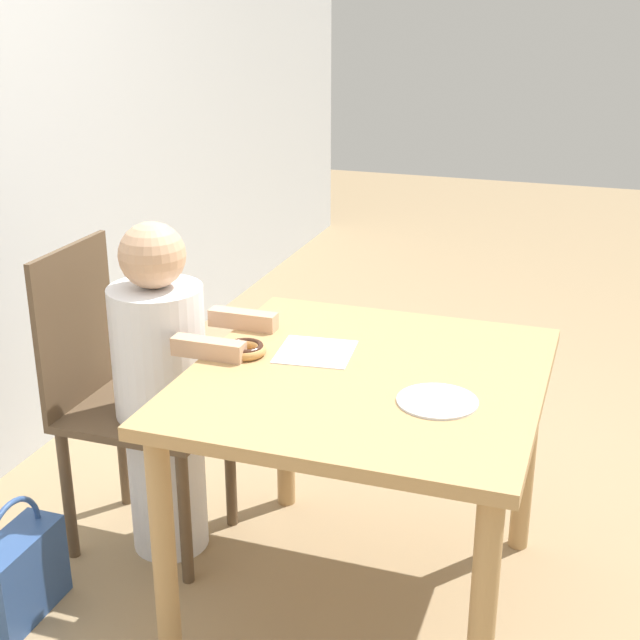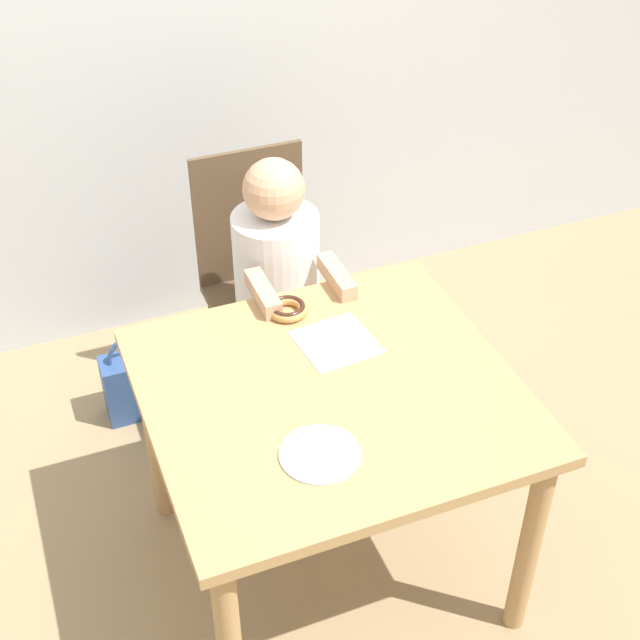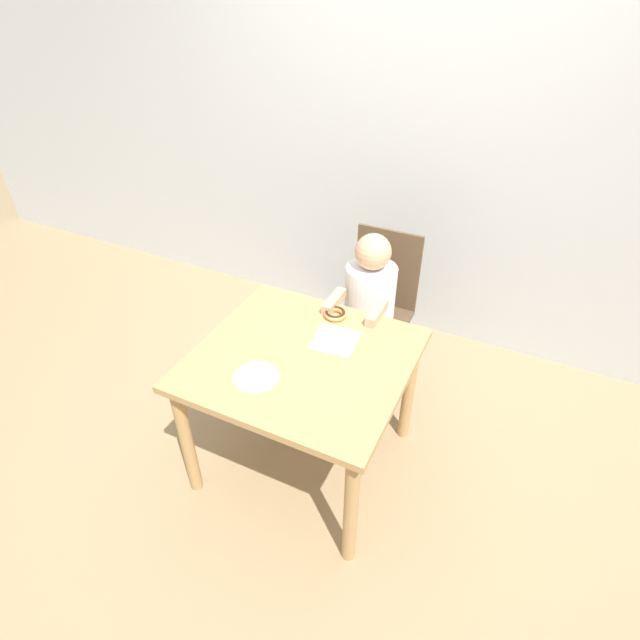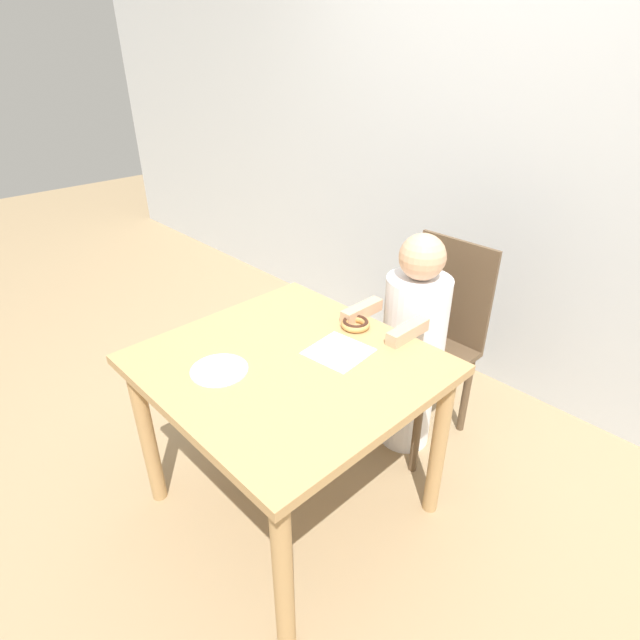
% 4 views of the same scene
% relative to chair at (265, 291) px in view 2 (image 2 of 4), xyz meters
% --- Properties ---
extents(ground_plane, '(12.00, 12.00, 0.00)m').
position_rel_chair_xyz_m(ground_plane, '(-0.08, -0.78, -0.48)').
color(ground_plane, '#997F5B').
extents(wall_back, '(8.00, 0.05, 2.50)m').
position_rel_chair_xyz_m(wall_back, '(-0.08, 0.65, 0.77)').
color(wall_back, silver).
rests_on(wall_back, ground_plane).
extents(dining_table, '(0.95, 0.90, 0.71)m').
position_rel_chair_xyz_m(dining_table, '(-0.08, -0.78, 0.13)').
color(dining_table, tan).
rests_on(dining_table, ground_plane).
extents(chair, '(0.38, 0.46, 0.94)m').
position_rel_chair_xyz_m(chair, '(0.00, 0.00, 0.00)').
color(chair, brown).
rests_on(chair, ground_plane).
extents(child_figure, '(0.28, 0.46, 1.04)m').
position_rel_chair_xyz_m(child_figure, '(0.00, -0.13, 0.04)').
color(child_figure, white).
rests_on(child_figure, ground_plane).
extents(donut, '(0.11, 0.11, 0.03)m').
position_rel_chair_xyz_m(donut, '(-0.07, -0.44, 0.25)').
color(donut, tan).
rests_on(donut, dining_table).
extents(napkin, '(0.22, 0.22, 0.00)m').
position_rel_chair_xyz_m(napkin, '(0.01, -0.61, 0.23)').
color(napkin, white).
rests_on(napkin, dining_table).
extents(handbag, '(0.29, 0.12, 0.36)m').
position_rel_chair_xyz_m(handbag, '(-0.44, 0.10, -0.34)').
color(handbag, '#2D4C84').
rests_on(handbag, ground_plane).
extents(plate, '(0.20, 0.20, 0.01)m').
position_rel_chair_xyz_m(plate, '(-0.19, -0.99, 0.24)').
color(plate, silver).
rests_on(plate, dining_table).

